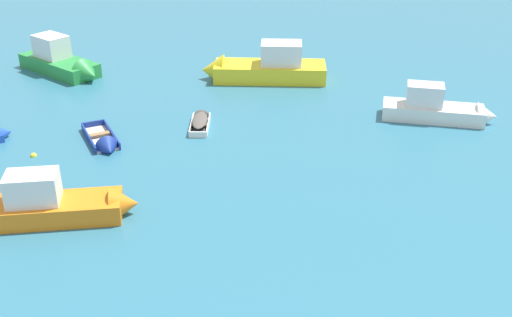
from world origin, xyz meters
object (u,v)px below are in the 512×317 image
(rowboat_deep_blue_foreground_center, at_px, (105,144))
(motor_launch_orange_near_right, at_px, (60,204))
(mooring_buoy_far_field, at_px, (34,156))
(rowboat_white_distant_center, at_px, (201,120))
(motor_launch_green_near_camera, at_px, (63,62))
(motor_launch_yellow_back_row_center, at_px, (261,68))
(motor_launch_white_midfield_right, at_px, (441,109))

(rowboat_deep_blue_foreground_center, bearing_deg, motor_launch_orange_near_right, -88.34)
(mooring_buoy_far_field, bearing_deg, rowboat_white_distant_center, 30.80)
(motor_launch_green_near_camera, height_order, rowboat_deep_blue_foreground_center, motor_launch_green_near_camera)
(motor_launch_green_near_camera, xyz_separation_m, motor_launch_yellow_back_row_center, (11.72, -0.20, 0.04))
(motor_launch_white_midfield_right, relative_size, rowboat_white_distant_center, 2.03)
(motor_launch_orange_near_right, xyz_separation_m, rowboat_white_distant_center, (3.68, 8.86, -0.37))
(motor_launch_white_midfield_right, relative_size, motor_launch_yellow_back_row_center, 0.78)
(motor_launch_white_midfield_right, relative_size, motor_launch_green_near_camera, 0.92)
(motor_launch_white_midfield_right, bearing_deg, motor_launch_orange_near_right, -146.16)
(motor_launch_green_near_camera, bearing_deg, rowboat_white_distant_center, -36.61)
(rowboat_deep_blue_foreground_center, relative_size, motor_launch_yellow_back_row_center, 0.49)
(motor_launch_white_midfield_right, height_order, rowboat_deep_blue_foreground_center, motor_launch_white_midfield_right)
(rowboat_deep_blue_foreground_center, bearing_deg, motor_launch_white_midfield_right, 15.67)
(motor_launch_white_midfield_right, xyz_separation_m, motor_launch_orange_near_right, (-15.33, -10.27, 0.03))
(motor_launch_orange_near_right, distance_m, mooring_buoy_far_field, 5.76)
(rowboat_deep_blue_foreground_center, xyz_separation_m, motor_launch_orange_near_right, (0.17, -5.93, 0.45))
(motor_launch_white_midfield_right, relative_size, mooring_buoy_far_field, 18.62)
(motor_launch_yellow_back_row_center, distance_m, mooring_buoy_far_field, 14.12)
(rowboat_deep_blue_foreground_center, bearing_deg, motor_launch_green_near_camera, 118.85)
(rowboat_white_distant_center, bearing_deg, motor_launch_orange_near_right, -112.57)
(motor_launch_green_near_camera, relative_size, mooring_buoy_far_field, 20.26)
(motor_launch_white_midfield_right, bearing_deg, rowboat_white_distant_center, -173.05)
(motor_launch_orange_near_right, bearing_deg, motor_launch_yellow_back_row_center, 68.40)
(motor_launch_green_near_camera, xyz_separation_m, rowboat_deep_blue_foreground_center, (5.40, -9.80, -0.52))
(motor_launch_white_midfield_right, distance_m, motor_launch_yellow_back_row_center, 10.58)
(motor_launch_green_near_camera, distance_m, motor_launch_orange_near_right, 16.69)
(rowboat_deep_blue_foreground_center, relative_size, motor_launch_orange_near_right, 0.60)
(motor_launch_orange_near_right, relative_size, rowboat_white_distant_center, 2.12)
(rowboat_white_distant_center, height_order, mooring_buoy_far_field, rowboat_white_distant_center)
(motor_launch_green_near_camera, height_order, mooring_buoy_far_field, motor_launch_green_near_camera)
(motor_launch_green_near_camera, relative_size, rowboat_deep_blue_foreground_center, 1.73)
(motor_launch_green_near_camera, relative_size, rowboat_white_distant_center, 2.21)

